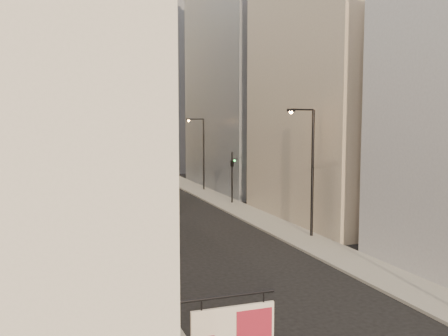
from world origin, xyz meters
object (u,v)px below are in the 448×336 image
at_px(clock_tower, 94,69).
at_px(traffic_light_right, 232,165).
at_px(streetlamp_far, 202,150).
at_px(streetlamp_mid, 310,165).
at_px(white_tower, 168,57).

bearing_deg(clock_tower, traffic_light_right, -81.32).
bearing_deg(streetlamp_far, clock_tower, 94.38).
bearing_deg(streetlamp_mid, clock_tower, 84.16).
relative_size(white_tower, streetlamp_far, 5.03).
distance_m(clock_tower, streetlamp_far, 45.60).
distance_m(streetlamp_mid, traffic_light_right, 14.92).
height_order(streetlamp_mid, traffic_light_right, streetlamp_mid).
xyz_separation_m(clock_tower, streetlamp_far, (7.96, -43.00, -12.92)).
relative_size(streetlamp_mid, streetlamp_far, 1.07).
xyz_separation_m(clock_tower, streetlamp_mid, (8.12, -67.50, -12.60)).
bearing_deg(white_tower, clock_tower, 128.16).
relative_size(clock_tower, streetlamp_mid, 5.09).
height_order(streetlamp_far, traffic_light_right, streetlamp_far).
bearing_deg(clock_tower, white_tower, -51.84).
relative_size(streetlamp_far, traffic_light_right, 1.65).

